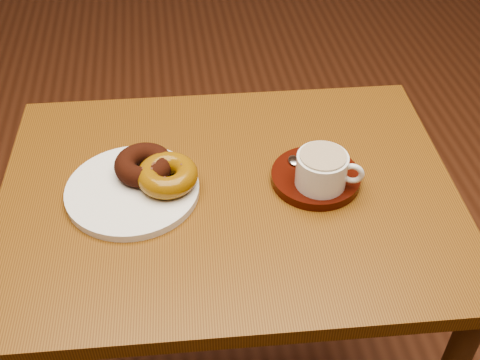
{
  "coord_description": "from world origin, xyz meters",
  "views": [
    {
      "loc": [
        -0.35,
        -0.84,
        1.47
      ],
      "look_at": [
        -0.24,
        -0.08,
        0.77
      ],
      "focal_mm": 45.0,
      "sensor_mm": 36.0,
      "label": 1
    }
  ],
  "objects": [
    {
      "name": "teaspoon",
      "position": [
        -0.13,
        -0.04,
        0.77
      ],
      "size": [
        0.03,
        0.09,
        0.01
      ],
      "rotation": [
        0.0,
        0.0,
        0.23
      ],
      "color": "silver",
      "rests_on": "saucer"
    },
    {
      "name": "coffee_cup",
      "position": [
        -0.1,
        -0.1,
        0.8
      ],
      "size": [
        0.11,
        0.09,
        0.06
      ],
      "rotation": [
        0.0,
        0.0,
        -0.38
      ],
      "color": "white",
      "rests_on": "saucer"
    },
    {
      "name": "saucer",
      "position": [
        -0.1,
        -0.07,
        0.76
      ],
      "size": [
        0.21,
        0.21,
        0.02
      ],
      "primitive_type": "cylinder",
      "rotation": [
        0.0,
        0.0,
        -0.42
      ],
      "color": "#370E07",
      "rests_on": "cafe_table"
    },
    {
      "name": "donut_plate",
      "position": [
        -0.42,
        -0.06,
        0.76
      ],
      "size": [
        0.25,
        0.25,
        0.01
      ],
      "primitive_type": "cylinder",
      "rotation": [
        0.0,
        0.0,
        -0.07
      ],
      "color": "white",
      "rests_on": "cafe_table"
    },
    {
      "name": "donut_cinnamon",
      "position": [
        -0.4,
        -0.03,
        0.78
      ],
      "size": [
        0.14,
        0.14,
        0.04
      ],
      "primitive_type": "torus",
      "rotation": [
        0.0,
        0.0,
        -0.47
      ],
      "color": "black",
      "rests_on": "donut_plate"
    },
    {
      "name": "cafe_table",
      "position": [
        -0.26,
        -0.08,
        0.63
      ],
      "size": [
        0.83,
        0.64,
        0.75
      ],
      "rotation": [
        0.0,
        0.0,
        -0.05
      ],
      "color": "brown",
      "rests_on": "ground"
    },
    {
      "name": "donut_caramel",
      "position": [
        -0.36,
        -0.06,
        0.78
      ],
      "size": [
        0.14,
        0.14,
        0.04
      ],
      "rotation": [
        0.0,
        0.0,
        -0.35
      ],
      "color": "#885A0E",
      "rests_on": "donut_plate"
    }
  ]
}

